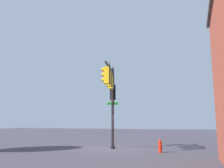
# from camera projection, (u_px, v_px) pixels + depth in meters

# --- Properties ---
(ground_plane) EXTENTS (120.00, 120.00, 0.00)m
(ground_plane) POSITION_uv_depth(u_px,v_px,m) (113.00, 149.00, 17.81)
(ground_plane) COLOR #403C46
(signal_pole_assembly) EXTENTS (4.61, 1.48, 6.25)m
(signal_pole_assembly) POSITION_uv_depth(u_px,v_px,m) (110.00, 88.00, 17.30)
(signal_pole_assembly) COLOR black
(signal_pole_assembly) RESTS_ON ground_plane
(utility_pole) EXTENTS (1.13, 1.55, 8.24)m
(utility_pole) POSITION_uv_depth(u_px,v_px,m) (224.00, 93.00, 18.41)
(utility_pole) COLOR brown
(utility_pole) RESTS_ON ground_plane
(fire_hydrant) EXTENTS (0.33, 0.24, 0.83)m
(fire_hydrant) POSITION_uv_depth(u_px,v_px,m) (160.00, 146.00, 15.46)
(fire_hydrant) COLOR red
(fire_hydrant) RESTS_ON ground_plane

